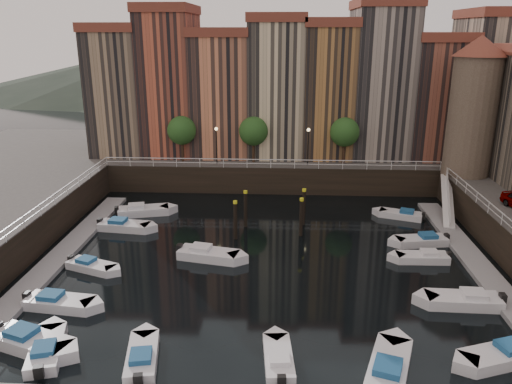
# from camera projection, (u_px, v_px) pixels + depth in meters

# --- Properties ---
(ground) EXTENTS (200.00, 200.00, 0.00)m
(ground) POSITION_uv_depth(u_px,v_px,m) (265.00, 257.00, 39.61)
(ground) COLOR black
(ground) RESTS_ON ground
(quay_far) EXTENTS (80.00, 20.00, 3.00)m
(quay_far) POSITION_uv_depth(u_px,v_px,m) (273.00, 159.00, 63.85)
(quay_far) COLOR black
(quay_far) RESTS_ON ground
(dock_left) EXTENTS (2.00, 28.00, 0.35)m
(dock_left) POSITION_uv_depth(u_px,v_px,m) (60.00, 256.00, 39.44)
(dock_left) COLOR gray
(dock_left) RESTS_ON ground
(dock_right) EXTENTS (2.00, 28.00, 0.35)m
(dock_right) POSITION_uv_depth(u_px,v_px,m) (478.00, 266.00, 37.77)
(dock_right) COLOR gray
(dock_right) RESTS_ON ground
(mountains) EXTENTS (145.00, 100.00, 18.00)m
(mountains) POSITION_uv_depth(u_px,v_px,m) (285.00, 65.00, 141.59)
(mountains) COLOR #2D382D
(mountains) RESTS_ON ground
(far_terrace) EXTENTS (48.70, 10.30, 17.50)m
(far_terrace) POSITION_uv_depth(u_px,v_px,m) (301.00, 86.00, 58.39)
(far_terrace) COLOR #8E765A
(far_terrace) RESTS_ON quay_far
(corner_tower) EXTENTS (5.20, 5.20, 13.80)m
(corner_tower) POSITION_uv_depth(u_px,v_px,m) (473.00, 105.00, 49.22)
(corner_tower) COLOR #6B5B4C
(corner_tower) RESTS_ON quay_right
(promenade_trees) EXTENTS (21.20, 3.20, 5.20)m
(promenade_trees) POSITION_uv_depth(u_px,v_px,m) (259.00, 131.00, 54.94)
(promenade_trees) COLOR black
(promenade_trees) RESTS_ON quay_far
(street_lamps) EXTENTS (10.36, 0.36, 4.18)m
(street_lamps) POSITION_uv_depth(u_px,v_px,m) (262.00, 139.00, 54.19)
(street_lamps) COLOR black
(street_lamps) RESTS_ON quay_far
(railings) EXTENTS (36.08, 34.04, 0.52)m
(railings) POSITION_uv_depth(u_px,v_px,m) (268.00, 193.00, 43.08)
(railings) COLOR white
(railings) RESTS_ON ground
(gangway) EXTENTS (2.78, 8.32, 3.73)m
(gangway) POSITION_uv_depth(u_px,v_px,m) (448.00, 198.00, 47.64)
(gangway) COLOR white
(gangway) RESTS_ON ground
(mooring_pilings) EXTENTS (6.31, 4.04, 3.78)m
(mooring_pilings) POSITION_uv_depth(u_px,v_px,m) (272.00, 214.00, 44.24)
(mooring_pilings) COLOR black
(mooring_pilings) RESTS_ON ground
(boat_left_0) EXTENTS (5.30, 3.41, 1.19)m
(boat_left_0) POSITION_uv_depth(u_px,v_px,m) (30.00, 342.00, 28.17)
(boat_left_0) COLOR silver
(boat_left_0) RESTS_ON ground
(boat_left_1) EXTENTS (4.81, 2.23, 1.08)m
(boat_left_1) POSITION_uv_depth(u_px,v_px,m) (58.00, 302.00, 32.31)
(boat_left_1) COLOR silver
(boat_left_1) RESTS_ON ground
(boat_left_2) EXTENTS (4.17, 2.75, 0.94)m
(boat_left_2) POSITION_uv_depth(u_px,v_px,m) (91.00, 266.00, 37.45)
(boat_left_2) COLOR silver
(boat_left_2) RESTS_ON ground
(boat_left_3) EXTENTS (4.92, 2.26, 1.11)m
(boat_left_3) POSITION_uv_depth(u_px,v_px,m) (123.00, 226.00, 44.98)
(boat_left_3) COLOR silver
(boat_left_3) RESTS_ON ground
(boat_left_4) EXTENTS (5.25, 3.03, 1.18)m
(boat_left_4) POSITION_uv_depth(u_px,v_px,m) (142.00, 211.00, 48.71)
(boat_left_4) COLOR silver
(boat_left_4) RESTS_ON ground
(boat_right_0) EXTENTS (4.91, 3.20, 1.11)m
(boat_right_0) POSITION_uv_depth(u_px,v_px,m) (503.00, 356.00, 27.00)
(boat_right_0) COLOR silver
(boat_right_0) RESTS_ON ground
(boat_right_1) EXTENTS (5.05, 1.95, 1.15)m
(boat_right_1) POSITION_uv_depth(u_px,v_px,m) (465.00, 300.00, 32.49)
(boat_right_1) COLOR silver
(boat_right_1) RESTS_ON ground
(boat_right_2) EXTENTS (4.23, 1.63, 0.97)m
(boat_right_2) POSITION_uv_depth(u_px,v_px,m) (423.00, 257.00, 38.82)
(boat_right_2) COLOR silver
(boat_right_2) RESTS_ON ground
(boat_right_3) EXTENTS (4.60, 2.28, 1.03)m
(boat_right_3) POSITION_uv_depth(u_px,v_px,m) (422.00, 240.00, 41.89)
(boat_right_3) COLOR silver
(boat_right_3) RESTS_ON ground
(boat_right_4) EXTENTS (4.30, 2.79, 0.97)m
(boat_right_4) POSITION_uv_depth(u_px,v_px,m) (402.00, 215.00, 47.85)
(boat_right_4) COLOR silver
(boat_right_4) RESTS_ON ground
(boat_near_0) EXTENTS (2.76, 4.67, 1.05)m
(boat_near_0) POSITION_uv_depth(u_px,v_px,m) (46.00, 350.00, 27.48)
(boat_near_0) COLOR silver
(boat_near_0) RESTS_ON ground
(boat_near_1) EXTENTS (2.31, 4.51, 1.01)m
(boat_near_1) POSITION_uv_depth(u_px,v_px,m) (142.00, 358.00, 26.89)
(boat_near_1) COLOR silver
(boat_near_1) RESTS_ON ground
(boat_near_2) EXTENTS (1.85, 4.21, 0.95)m
(boat_near_2) POSITION_uv_depth(u_px,v_px,m) (279.00, 359.00, 26.76)
(boat_near_2) COLOR silver
(boat_near_2) RESTS_ON ground
(boat_near_3) EXTENTS (3.42, 5.38, 1.21)m
(boat_near_3) POSITION_uv_depth(u_px,v_px,m) (388.00, 369.00, 25.86)
(boat_near_3) COLOR silver
(boat_near_3) RESTS_ON ground
(boat_extra_992) EXTENTS (5.16, 2.77, 1.15)m
(boat_extra_992) POSITION_uv_depth(u_px,v_px,m) (207.00, 254.00, 39.22)
(boat_extra_992) COLOR silver
(boat_extra_992) RESTS_ON ground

